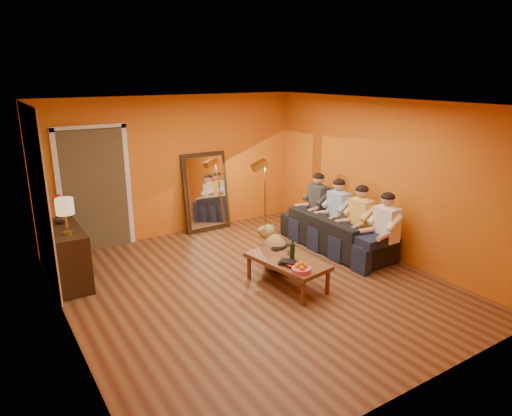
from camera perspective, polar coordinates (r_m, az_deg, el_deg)
room_shell at (r=6.59m, az=-1.96°, el=1.76°), size 5.00×5.50×2.60m
white_accent at (r=7.11m, az=-25.51°, el=1.24°), size 0.02×1.90×2.58m
doorway_recess at (r=8.36m, az=-19.66°, el=2.24°), size 1.06×0.30×2.10m
door_jamb_left at (r=8.15m, az=-23.35°, el=1.48°), size 0.08×0.06×2.20m
door_jamb_right at (r=8.39m, az=-15.69°, el=2.63°), size 0.08×0.06×2.20m
door_header at (r=8.06m, az=-20.20°, el=9.44°), size 1.22×0.06×0.08m
mirror_frame at (r=8.90m, az=-6.29°, el=2.03°), size 0.92×0.27×1.51m
mirror_glass at (r=8.87m, az=-6.17°, el=1.98°), size 0.78×0.21×1.35m
sideboard at (r=7.21m, az=-22.51°, el=-5.53°), size 0.44×1.18×0.85m
table_lamp at (r=6.72m, az=-22.67°, el=-0.99°), size 0.24×0.24×0.51m
sofa at (r=8.12m, az=9.95°, el=-2.86°), size 2.17×0.85×0.63m
coffee_table at (r=6.66m, az=3.89°, el=-8.07°), size 0.80×1.30×0.42m
floor_lamp at (r=8.46m, az=1.13°, el=1.07°), size 0.32×0.27×1.44m
dog at (r=7.15m, az=2.29°, el=-4.91°), size 0.40×0.62×0.73m
person_far_left at (r=7.45m, az=15.95°, el=-2.65°), size 0.70×0.44×1.22m
person_mid_left at (r=7.80m, az=12.97°, el=-1.56°), size 0.70×0.44×1.22m
person_mid_right at (r=8.18m, az=10.25°, el=-0.56°), size 0.70×0.44×1.22m
person_far_right at (r=8.57m, az=7.78°, el=0.36°), size 0.70×0.44×1.22m
fruit_bowl at (r=6.16m, az=5.68°, el=-7.28°), size 0.26×0.26×0.16m
wine_bottle at (r=6.51m, az=4.57°, el=-5.20°), size 0.07×0.07×0.31m
tumbler at (r=6.72m, az=4.16°, el=-5.50°), size 0.11×0.11×0.09m
laptop at (r=6.93m, az=3.42°, el=-5.04°), size 0.36×0.25×0.03m
book_lower at (r=6.33m, az=3.69°, el=-7.24°), size 0.29×0.33×0.03m
book_mid at (r=6.33m, az=3.71°, el=-7.02°), size 0.19×0.24×0.02m
book_upper at (r=6.30m, az=3.75°, el=-6.94°), size 0.26×0.27×0.02m
vase at (r=7.28m, az=-23.32°, el=-1.11°), size 0.17×0.17×0.18m
flowers at (r=7.22m, az=-23.55°, el=0.82°), size 0.17×0.17×0.45m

